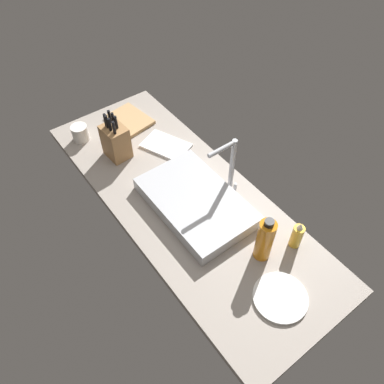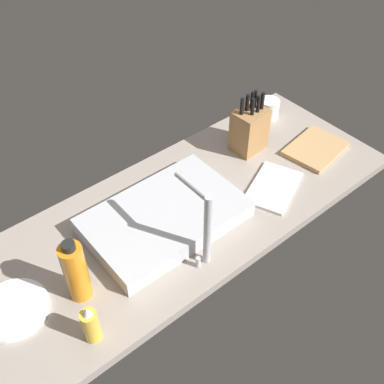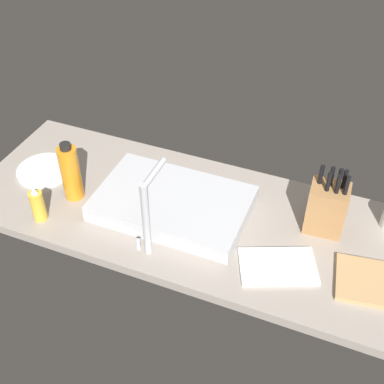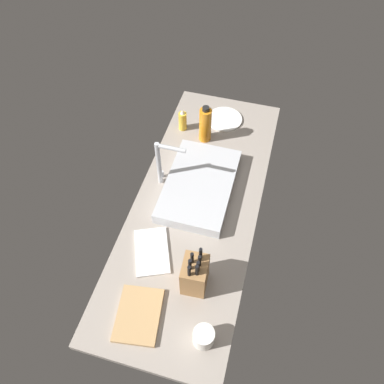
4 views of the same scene
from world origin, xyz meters
TOP-DOWN VIEW (x-y plane):
  - countertop_slab at (0.00, 0.00)cm, footprint 162.40×61.28cm
  - sink_basin at (7.59, 1.16)cm, footprint 52.13×33.01cm
  - faucet at (7.18, 20.20)cm, footprint 5.50×15.25cm
  - knife_block at (-42.57, -10.12)cm, footprint 12.99×11.04cm
  - cutting_board at (-62.27, 8.33)cm, footprint 25.86×20.83cm
  - soap_bottle at (48.10, 21.92)cm, footprint 4.72×4.72cm
  - water_bottle at (43.53, 7.48)cm, footprint 6.85×6.85cm
  - dinner_plate at (61.73, -0.09)cm, footprint 20.91×20.91cm
  - dish_towel at (-33.22, 12.76)cm, footprint 27.75×23.12cm
  - coffee_mug at (-64.47, -19.66)cm, footprint 8.53×8.53cm

SIDE VIEW (x-z plane):
  - countertop_slab at x=0.00cm, z-range 0.00..3.50cm
  - dinner_plate at x=61.73cm, z-range 3.50..4.70cm
  - dish_towel at x=-33.22cm, z-range 3.50..4.70cm
  - cutting_board at x=-62.27cm, z-range 3.50..5.30cm
  - sink_basin at x=7.59cm, z-range 3.50..9.74cm
  - coffee_mug at x=-64.47cm, z-range 3.50..11.91cm
  - soap_bottle at x=48.10cm, z-range 2.59..16.76cm
  - knife_block at x=-42.57cm, z-range 0.56..24.92cm
  - water_bottle at x=43.53cm, z-range 2.76..25.74cm
  - faucet at x=7.18cm, z-range 6.17..34.28cm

